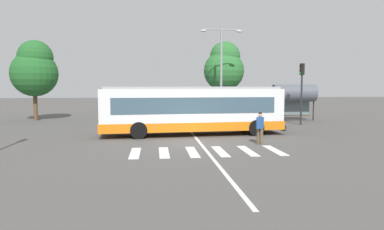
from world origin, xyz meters
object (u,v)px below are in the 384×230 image
at_px(city_transit_bus, 192,110).
at_px(pedestrian_crossing_street, 260,126).
at_px(background_tree_right, 224,67).
at_px(parked_car_teal, 127,112).
at_px(parked_car_silver, 215,112).
at_px(parked_car_black, 156,112).
at_px(traffic_light_far_corner, 302,84).
at_px(background_tree_left, 35,69).
at_px(twin_arm_street_lamp, 221,64).
at_px(bus_stop_shelter, 294,94).
at_px(parked_car_blue, 186,111).

distance_m(city_transit_bus, pedestrian_crossing_street, 5.17).
bearing_deg(background_tree_right, parked_car_teal, -160.87).
relative_size(parked_car_teal, parked_car_silver, 1.00).
height_order(parked_car_silver, background_tree_right, background_tree_right).
distance_m(city_transit_bus, parked_car_silver, 10.25).
relative_size(parked_car_black, parked_car_silver, 0.99).
bearing_deg(parked_car_black, parked_car_teal, 170.31).
height_order(city_transit_bus, traffic_light_far_corner, traffic_light_far_corner).
xyz_separation_m(parked_car_silver, background_tree_left, (-16.26, 1.22, 3.88)).
xyz_separation_m(city_transit_bus, pedestrian_crossing_street, (3.17, -4.04, -0.62)).
bearing_deg(city_transit_bus, twin_arm_street_lamp, 67.93).
height_order(pedestrian_crossing_street, background_tree_right, background_tree_right).
relative_size(background_tree_left, background_tree_right, 0.93).
bearing_deg(city_transit_bus, bus_stop_shelter, 39.22).
height_order(traffic_light_far_corner, background_tree_left, background_tree_left).
xyz_separation_m(bus_stop_shelter, twin_arm_street_lamp, (-6.55, 0.55, 2.67)).
bearing_deg(parked_car_teal, background_tree_right, 19.13).
relative_size(pedestrian_crossing_street, parked_car_silver, 0.38).
distance_m(pedestrian_crossing_street, bus_stop_shelter, 14.20).
bearing_deg(background_tree_left, twin_arm_street_lamp, -7.27).
bearing_deg(bus_stop_shelter, parked_car_black, 172.71).
bearing_deg(pedestrian_crossing_street, parked_car_blue, 100.62).
xyz_separation_m(parked_car_silver, bus_stop_shelter, (6.94, -1.45, 1.65)).
height_order(parked_car_teal, parked_car_black, same).
distance_m(parked_car_blue, parked_car_silver, 2.73).
bearing_deg(background_tree_left, bus_stop_shelter, -6.57).
distance_m(pedestrian_crossing_street, traffic_light_far_corner, 10.99).
xyz_separation_m(parked_car_black, twin_arm_street_lamp, (5.79, -1.03, 4.32)).
height_order(traffic_light_far_corner, twin_arm_street_lamp, twin_arm_street_lamp).
height_order(parked_car_black, background_tree_left, background_tree_left).
bearing_deg(parked_car_black, traffic_light_far_corner, -23.67).
bearing_deg(traffic_light_far_corner, background_tree_right, 116.82).
xyz_separation_m(parked_car_teal, twin_arm_street_lamp, (8.45, -1.49, 4.32)).
bearing_deg(background_tree_left, parked_car_silver, -4.30).
bearing_deg(parked_car_blue, parked_car_black, -172.50).
distance_m(pedestrian_crossing_street, twin_arm_street_lamp, 13.50).
relative_size(parked_car_blue, twin_arm_street_lamp, 0.56).
relative_size(city_transit_bus, background_tree_left, 1.62).
height_order(parked_car_teal, background_tree_right, background_tree_right).
bearing_deg(background_tree_left, parked_car_black, -5.74).
bearing_deg(city_transit_bus, background_tree_left, 140.10).
relative_size(parked_car_blue, background_tree_left, 0.63).
height_order(pedestrian_crossing_street, twin_arm_street_lamp, twin_arm_street_lamp).
bearing_deg(twin_arm_street_lamp, pedestrian_crossing_street, -91.80).
bearing_deg(background_tree_right, parked_car_black, -151.56).
xyz_separation_m(city_transit_bus, parked_car_black, (-2.22, 9.84, -0.82)).
height_order(parked_car_teal, background_tree_left, background_tree_left).
distance_m(twin_arm_street_lamp, background_tree_left, 16.79).
bearing_deg(parked_car_silver, parked_car_blue, 169.62).
distance_m(parked_car_teal, parked_car_silver, 8.08).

